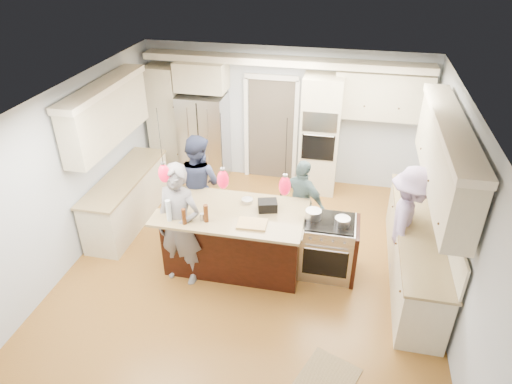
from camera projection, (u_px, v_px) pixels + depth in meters
ground_plane at (251, 266)px, 7.12m from camera, size 6.00×6.00×0.00m
room_shell at (251, 163)px, 6.20m from camera, size 5.54×6.04×2.72m
refrigerator at (204, 138)px, 9.17m from camera, size 0.90×0.70×1.80m
oven_column at (320, 136)px, 8.65m from camera, size 0.72×0.69×2.30m
back_upper_cabinets at (244, 102)px, 8.74m from camera, size 5.30×0.61×2.54m
right_counter_run at (425, 218)px, 6.40m from camera, size 0.64×3.10×2.51m
left_cabinets at (120, 168)px, 7.70m from camera, size 0.64×2.30×2.51m
kitchen_island at (236, 237)px, 6.98m from camera, size 2.10×1.46×1.12m
island_range at (329, 247)px, 6.81m from camera, size 0.82×0.71×0.92m
pendant_lights at (223, 179)px, 5.82m from camera, size 1.75×0.15×1.03m
person_bar_end at (179, 226)px, 6.43m from camera, size 0.75×0.56×1.89m
person_far_left at (198, 184)px, 7.59m from camera, size 1.02×0.90×1.76m
person_far_right at (302, 203)px, 7.35m from camera, size 0.93×0.74×1.48m
person_range_side at (408, 223)px, 6.59m from camera, size 0.81×1.22×1.77m
floor_rug at (323, 384)px, 5.29m from camera, size 0.90×1.06×0.01m
water_bottle at (169, 210)px, 6.16m from camera, size 0.10×0.10×0.32m
beer_bottle_a at (174, 209)px, 6.26m from camera, size 0.08×0.08×0.24m
beer_bottle_b at (184, 217)px, 6.10m from camera, size 0.08×0.08×0.24m
beer_bottle_c at (206, 213)px, 6.15m from camera, size 0.08×0.08×0.26m
drink_can at (202, 217)px, 6.21m from camera, size 0.06×0.06×0.11m
cutting_board at (252, 224)px, 6.13m from camera, size 0.41×0.30×0.03m
pot_large at (313, 214)px, 6.60m from camera, size 0.23×0.23×0.14m
pot_small at (342, 221)px, 6.47m from camera, size 0.22×0.22×0.11m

